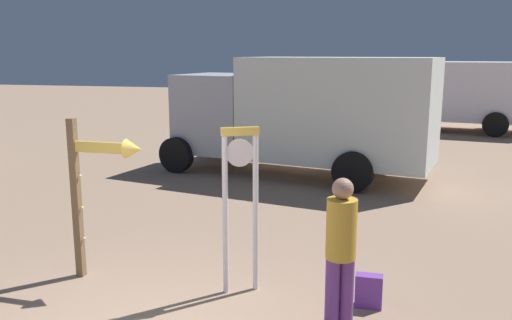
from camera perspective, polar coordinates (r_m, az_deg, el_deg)
The scene contains 6 objects.
standing_clock at distance 6.60m, azimuth -1.69°, elevation -3.66°, with size 0.45×0.29×2.11m.
arrow_sign at distance 7.22m, azimuth -16.49°, elevation -1.61°, with size 1.04×0.26×2.16m.
person_near_clock at distance 5.84m, azimuth 9.06°, elevation -9.15°, with size 0.33×0.33×1.71m.
backpack at distance 6.69m, azimuth 11.97°, elevation -13.55°, with size 0.32×0.20×0.41m.
box_truck_near at distance 13.10m, azimuth 5.37°, elevation 5.18°, with size 6.88×3.55×2.90m.
box_truck_far at distance 22.24m, azimuth 20.81°, elevation 6.79°, with size 6.44×3.21×2.67m.
Camera 1 is at (2.47, -4.47, 2.99)m, focal length 37.39 mm.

